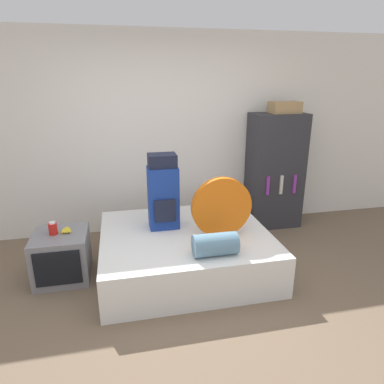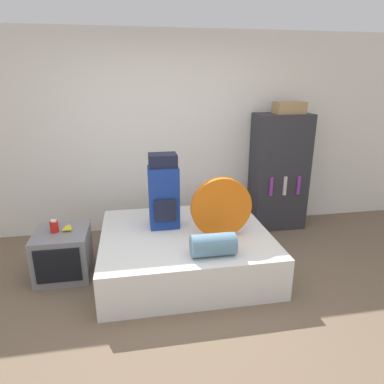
% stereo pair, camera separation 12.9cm
% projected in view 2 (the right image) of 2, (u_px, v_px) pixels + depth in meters
% --- Properties ---
extents(ground_plane, '(16.00, 16.00, 0.00)m').
position_uv_depth(ground_plane, '(188.00, 317.00, 3.03)').
color(ground_plane, brown).
extents(wall_back, '(8.00, 0.05, 2.60)m').
position_uv_depth(wall_back, '(162.00, 135.00, 4.53)').
color(wall_back, white).
rests_on(wall_back, ground_plane).
extents(bed, '(1.78, 1.57, 0.44)m').
position_uv_depth(bed, '(185.00, 250.00, 3.76)').
color(bed, white).
rests_on(bed, ground_plane).
extents(backpack, '(0.32, 0.27, 0.82)m').
position_uv_depth(backpack, '(164.00, 192.00, 3.72)').
color(backpack, navy).
rests_on(backpack, bed).
extents(tent_bag, '(0.63, 0.08, 0.63)m').
position_uv_depth(tent_bag, '(221.00, 207.00, 3.51)').
color(tent_bag, orange).
rests_on(tent_bag, bed).
extents(sleeping_roll, '(0.42, 0.21, 0.21)m').
position_uv_depth(sleeping_roll, '(213.00, 245.00, 3.18)').
color(sleeping_roll, '#5B849E').
rests_on(sleeping_roll, bed).
extents(television, '(0.54, 0.58, 0.50)m').
position_uv_depth(television, '(63.00, 253.00, 3.62)').
color(television, gray).
rests_on(television, ground_plane).
extents(canister, '(0.09, 0.09, 0.13)m').
position_uv_depth(canister, '(54.00, 226.00, 3.53)').
color(canister, red).
rests_on(canister, television).
extents(banana_bunch, '(0.12, 0.15, 0.04)m').
position_uv_depth(banana_bunch, '(68.00, 228.00, 3.59)').
color(banana_bunch, yellow).
rests_on(banana_bunch, television).
extents(bookshelf, '(0.73, 0.45, 1.58)m').
position_uv_depth(bookshelf, '(279.00, 172.00, 4.70)').
color(bookshelf, '#2D2D33').
rests_on(bookshelf, ground_plane).
extents(cardboard_box, '(0.38, 0.25, 0.15)m').
position_uv_depth(cardboard_box, '(289.00, 108.00, 4.41)').
color(cardboard_box, '#A88456').
rests_on(cardboard_box, bookshelf).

